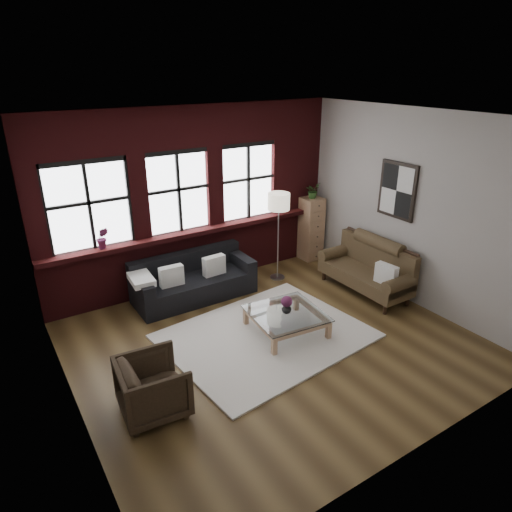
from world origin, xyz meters
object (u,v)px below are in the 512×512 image
vintage_settee (365,268)px  armchair (153,387)px  coffee_table (286,323)px  dark_sofa (194,278)px  floor_lamp (278,233)px  vase (287,308)px  drawer_chest (311,229)px

vintage_settee → armchair: 4.38m
armchair → coffee_table: (2.32, 0.56, -0.18)m
dark_sofa → floor_lamp: size_ratio=1.14×
coffee_table → floor_lamp: 2.06m
vintage_settee → floor_lamp: floor_lamp is taller
coffee_table → vase: bearing=166.0°
armchair → floor_lamp: bearing=-51.4°
dark_sofa → armchair: (-1.64, -2.34, -0.03)m
dark_sofa → vase: size_ratio=13.27×
vase → vintage_settee: bearing=9.6°
coffee_table → floor_lamp: floor_lamp is taller
vase → drawer_chest: bearing=44.2°
armchair → coffee_table: 2.39m
dark_sofa → vase: 1.91m
armchair → floor_lamp: size_ratio=0.42×
floor_lamp → drawer_chest: bearing=21.0°
vase → floor_lamp: (0.99, 1.64, 0.49)m
coffee_table → floor_lamp: bearing=58.8°
coffee_table → dark_sofa: bearing=110.8°
coffee_table → drawer_chest: (2.14, 2.08, 0.49)m
dark_sofa → vintage_settee: vintage_settee is taller
vintage_settee → coffee_table: 2.02m
dark_sofa → drawer_chest: size_ratio=1.59×
vintage_settee → coffee_table: bearing=-170.4°
vintage_settee → drawer_chest: size_ratio=1.36×
dark_sofa → floor_lamp: (1.67, -0.15, 0.53)m
vintage_settee → armchair: size_ratio=2.33×
dark_sofa → armchair: 2.86m
drawer_chest → coffee_table: bearing=-135.8°
armchair → coffee_table: size_ratio=0.74×
vase → armchair: bearing=-166.5°
vintage_settee → vase: bearing=-170.4°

